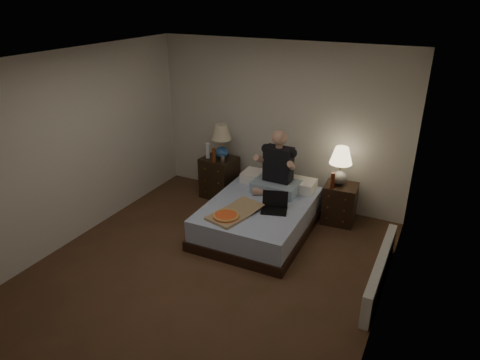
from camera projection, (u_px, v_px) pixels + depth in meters
The scene contains 19 objects.
floor at pixel (207, 270), 5.25m from camera, with size 4.00×4.50×0.00m, color brown.
ceiling at pixel (199, 61), 4.23m from camera, with size 4.00×4.50×0.00m, color white.
wall_back at pixel (279, 124), 6.57m from camera, with size 4.00×2.50×0.00m, color silver.
wall_front at pixel (32, 295), 2.91m from camera, with size 4.00×2.50×0.00m, color silver.
wall_left at pixel (72, 149), 5.56m from camera, with size 4.50×2.50×0.00m, color silver.
wall_right at pixel (390, 216), 3.92m from camera, with size 4.50×2.50×0.00m, color silver.
bed at pixel (259, 217), 6.01m from camera, with size 1.32×1.77×0.44m, color #607EC0.
nightstand_left at pixel (219, 177), 7.00m from camera, with size 0.52×0.47×0.67m, color black.
nightstand_right at pixel (340, 204), 6.23m from camera, with size 0.45×0.41×0.59m, color black.
lamp_left at pixel (221, 141), 6.74m from camera, with size 0.32×0.32×0.56m, color #2A559A, non-canonical shape.
lamp_right at pixel (340, 166), 6.03m from camera, with size 0.32×0.32×0.56m, color gray, non-canonical shape.
water_bottle at pixel (208, 150), 6.82m from camera, with size 0.07×0.07×0.25m, color white.
soda_can at pixel (223, 159), 6.69m from camera, with size 0.07×0.07×0.10m, color #B4B3AF.
beer_bottle_left at pixel (214, 155), 6.64m from camera, with size 0.06×0.06×0.23m, color #602A0D.
beer_bottle_right at pixel (333, 180), 5.98m from camera, with size 0.06×0.06×0.23m, color #5F210D.
person at pixel (277, 162), 6.06m from camera, with size 0.66×0.52×0.93m, color black, non-canonical shape.
laptop at pixel (274, 203), 5.65m from camera, with size 0.34×0.28×0.24m, color black, non-canonical shape.
pizza_box at pixel (226, 216), 5.49m from camera, with size 0.40×0.76×0.08m, color tan, non-canonical shape.
radiator at pixel (380, 271), 4.89m from camera, with size 0.10×1.60×0.40m, color silver.
Camera 1 is at (2.32, -3.69, 3.16)m, focal length 32.00 mm.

